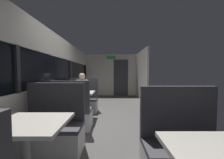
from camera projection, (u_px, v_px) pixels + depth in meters
name	position (u px, v px, depth m)	size (l,w,h in m)	color
ground_plane	(109.00, 122.00, 3.62)	(3.30, 9.20, 0.02)	#514F4C
carriage_window_panel_left	(53.00, 79.00, 3.56)	(0.09, 8.48, 2.30)	beige
carriage_end_bulkhead	(112.00, 75.00, 7.76)	(2.90, 0.11, 2.30)	beige
carriage_aisle_panel_right	(141.00, 75.00, 6.57)	(0.08, 2.40, 2.30)	beige
dining_table_near_window	(24.00, 131.00, 1.50)	(0.90, 0.70, 0.74)	#9E9EA3
bench_near_window_facing_entry	(52.00, 132.00, 2.21)	(0.95, 0.50, 1.10)	silver
dining_table_mid_window	(77.00, 96.00, 3.81)	(0.90, 0.70, 0.74)	#9E9EA3
bench_mid_window_facing_end	(69.00, 114.00, 3.12)	(0.95, 0.50, 1.10)	silver
bench_mid_window_facing_entry	(82.00, 102.00, 4.52)	(0.95, 0.50, 1.10)	silver
bench_front_aisle_facing_entry	(183.00, 153.00, 1.62)	(0.95, 0.50, 1.10)	silver
seated_passenger	(82.00, 96.00, 4.44)	(0.47, 0.55, 1.26)	#26262D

